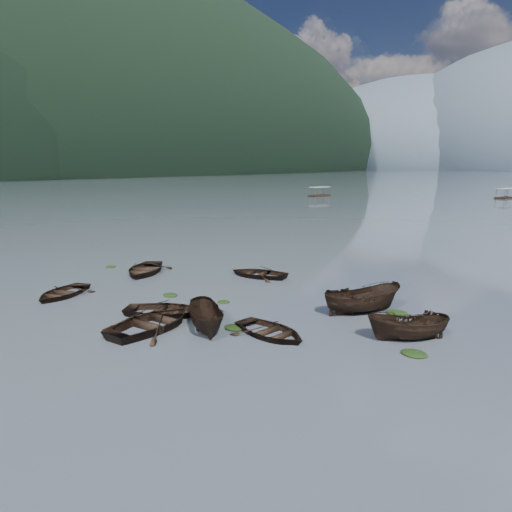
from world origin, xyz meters
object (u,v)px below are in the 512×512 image
Objects in this scene: rowboat_3 at (154,328)px; pontoon_centre at (506,199)px; pontoon_left at (320,196)px; rowboat_0 at (63,296)px.

rowboat_3 is 0.83× the size of pontoon_centre.
rowboat_3 is 109.63m from pontoon_centre.
rowboat_3 is 0.84× the size of pontoon_left.
pontoon_centre is at bearing 40.93° from pontoon_left.
rowboat_0 is 0.66× the size of pontoon_centre.
pontoon_centre is at bearing -91.69° from rowboat_3.
rowboat_3 is at bearing -22.53° from rowboat_0.
rowboat_3 is 98.21m from pontoon_left.
rowboat_3 is at bearing -71.83° from pontoon_centre.
rowboat_0 is 0.67× the size of pontoon_left.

